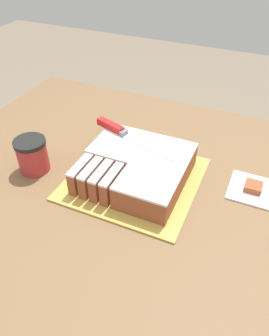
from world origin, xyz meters
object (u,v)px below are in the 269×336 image
cake (137,167)px  coffee_cup (32,155)px  knife (119,130)px  brownie (253,187)px  cake_board (134,179)px

cake → coffee_cup: size_ratio=2.76×
knife → coffee_cup: size_ratio=2.82×
brownie → cake: bearing=-164.9°
cake_board → knife: size_ratio=1.24×
brownie → coffee_cup: bearing=-164.7°
cake → cake_board: bearing=-135.1°
coffee_cup → brownie: coffee_cup is taller
cake → coffee_cup: bearing=-164.5°
knife → brownie: knife is taller
knife → brownie: bearing=16.5°
knife → cake: bearing=-25.0°
cake → knife: size_ratio=0.98×
cake → brownie: 0.34m
cake_board → brownie: (0.33, 0.09, 0.01)m
cake → coffee_cup: 0.32m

